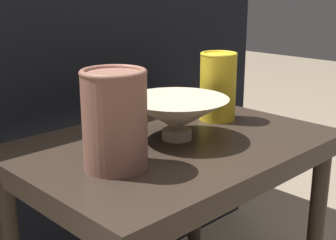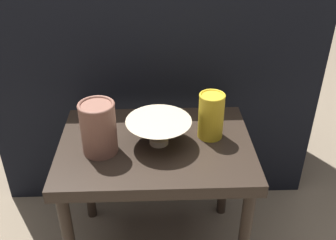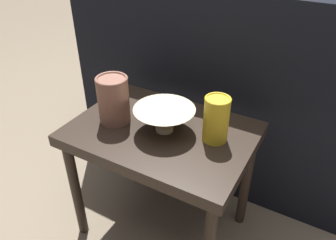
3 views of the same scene
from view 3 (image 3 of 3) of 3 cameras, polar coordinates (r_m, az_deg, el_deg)
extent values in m
plane|color=#7F705B|center=(1.41, -0.88, -17.74)|extent=(8.00, 8.00, 0.00)
cube|color=#2D231C|center=(1.09, -1.09, -2.45)|extent=(0.60, 0.43, 0.04)
cylinder|color=#2D231C|center=(1.27, -15.74, -11.77)|extent=(0.04, 0.04, 0.44)
cylinder|color=#2D231C|center=(1.47, -6.36, -3.53)|extent=(0.04, 0.04, 0.44)
cylinder|color=#2D231C|center=(1.30, 13.44, -10.31)|extent=(0.04, 0.04, 0.44)
cube|color=black|center=(1.53, 9.34, 7.13)|extent=(1.25, 0.50, 0.86)
cylinder|color=#C1B293|center=(1.07, -0.58, -1.28)|extent=(0.06, 0.06, 0.02)
cone|color=#C1B293|center=(1.05, -0.60, 0.55)|extent=(0.20, 0.20, 0.06)
cylinder|color=brown|center=(1.10, -9.47, 3.37)|extent=(0.10, 0.10, 0.16)
torus|color=brown|center=(1.06, -9.85, 7.06)|extent=(0.11, 0.11, 0.01)
cylinder|color=gold|center=(1.00, 8.38, 0.03)|extent=(0.08, 0.08, 0.14)
torus|color=gold|center=(0.97, 8.72, 3.63)|extent=(0.08, 0.08, 0.01)
camera|label=1|loc=(1.12, -49.01, 4.50)|focal=50.00mm
camera|label=2|loc=(0.51, -93.40, 9.28)|focal=42.00mm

